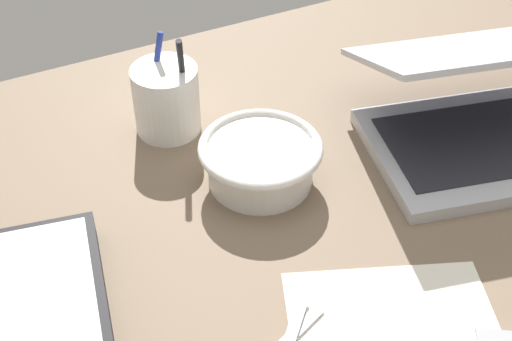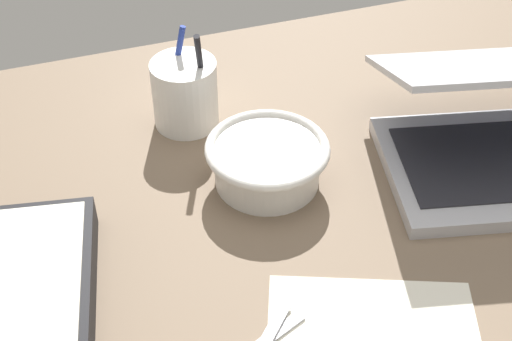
{
  "view_description": "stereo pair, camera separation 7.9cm",
  "coord_description": "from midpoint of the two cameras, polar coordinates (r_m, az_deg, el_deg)",
  "views": [
    {
      "loc": [
        -26.74,
        -45.59,
        60.54
      ],
      "look_at": [
        0.12,
        7.89,
        9.0
      ],
      "focal_mm": 50.0,
      "sensor_mm": 36.0,
      "label": 1
    },
    {
      "loc": [
        -19.48,
        -48.66,
        60.54
      ],
      "look_at": [
        0.12,
        7.89,
        9.0
      ],
      "focal_mm": 50.0,
      "sensor_mm": 36.0,
      "label": 2
    }
  ],
  "objects": [
    {
      "name": "desk_top",
      "position": [
        0.79,
        4.68,
        -8.05
      ],
      "size": [
        140.0,
        100.0,
        2.0
      ],
      "primitive_type": "cube",
      "color": "#75604C",
      "rests_on": "ground"
    },
    {
      "name": "laptop",
      "position": [
        0.95,
        21.7,
        2.87
      ],
      "size": [
        35.53,
        33.05,
        15.85
      ],
      "rotation": [
        0.0,
        0.0,
        -0.23
      ],
      "color": "#B7B7BC",
      "rests_on": "desk_top"
    },
    {
      "name": "bowl",
      "position": [
        0.86,
        3.53,
        0.67
      ],
      "size": [
        15.1,
        15.1,
        5.75
      ],
      "color": "silver",
      "rests_on": "desk_top"
    },
    {
      "name": "pen_cup",
      "position": [
        0.95,
        -3.33,
        6.11
      ],
      "size": [
        8.7,
        8.7,
        14.69
      ],
      "color": "white",
      "rests_on": "desk_top"
    }
  ]
}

